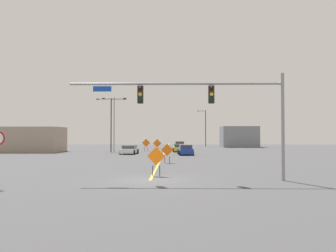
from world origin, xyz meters
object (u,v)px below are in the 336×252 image
construction_sign_right_lane (157,144)px  car_white_approaching (129,150)px  car_red_near (179,145)px  car_blue_far (185,150)px  street_lamp_near_left (205,127)px  street_lamp_mid_right (114,120)px  street_lamp_mid_left (111,120)px  traffic_signal_assembly (209,101)px  construction_sign_median_far (146,143)px  construction_sign_left_shoulder (156,158)px  construction_sign_right_shoulder (167,151)px  car_yellow_mid (179,148)px

construction_sign_right_lane → car_white_approaching: bearing=-117.5°
car_red_near → car_white_approaching: 21.18m
car_blue_far → car_red_near: bearing=91.1°
street_lamp_near_left → construction_sign_right_lane: street_lamp_near_left is taller
construction_sign_right_lane → car_white_approaching: construction_sign_right_lane is taller
car_white_approaching → street_lamp_mid_right: bearing=117.8°
street_lamp_mid_left → car_blue_far: 13.91m
traffic_signal_assembly → street_lamp_mid_right: (-11.61, 34.53, 0.47)m
traffic_signal_assembly → car_white_approaching: size_ratio=2.75×
construction_sign_median_far → car_white_approaching: 8.73m
construction_sign_left_shoulder → car_blue_far: size_ratio=0.46×
street_lamp_mid_left → car_white_approaching: bearing=-52.4°
traffic_signal_assembly → construction_sign_right_shoulder: bearing=102.0°
traffic_signal_assembly → car_blue_far: bearing=90.9°
car_red_near → car_white_approaching: (-7.51, -19.80, -0.08)m
street_lamp_mid_right → construction_sign_right_lane: 7.99m
car_red_near → car_blue_far: (0.41, -22.05, -0.01)m
street_lamp_mid_left → car_blue_far: bearing=-30.6°
construction_sign_median_far → car_yellow_mid: bearing=-22.3°
construction_sign_right_shoulder → construction_sign_median_far: bearing=99.2°
construction_sign_right_lane → car_blue_far: 10.22m
street_lamp_mid_left → car_yellow_mid: (10.61, 1.82, -4.47)m
construction_sign_median_far → construction_sign_right_lane: construction_sign_median_far is taller
construction_sign_right_shoulder → construction_sign_left_shoulder: size_ratio=0.97×
street_lamp_mid_left → construction_sign_left_shoulder: (8.56, -30.59, -3.86)m
car_blue_far → car_yellow_mid: 8.57m
construction_sign_right_shoulder → car_yellow_mid: 22.08m
car_red_near → car_yellow_mid: bearing=-91.4°
construction_sign_right_lane → car_white_approaching: (-3.65, -7.02, -0.67)m
street_lamp_mid_left → car_red_near: street_lamp_mid_left is taller
construction_sign_left_shoulder → construction_sign_right_shoulder: bearing=87.0°
construction_sign_left_shoulder → car_yellow_mid: 32.48m
street_lamp_near_left → car_blue_far: size_ratio=2.02×
construction_sign_right_shoulder → car_red_near: 35.58m
car_white_approaching → street_lamp_mid_left: bearing=127.6°
traffic_signal_assembly → construction_sign_median_far: 37.60m
construction_sign_right_lane → construction_sign_right_shoulder: 22.84m
construction_sign_right_shoulder → car_white_approaching: (-5.66, 15.73, -0.57)m
street_lamp_mid_left → car_yellow_mid: 11.66m
street_lamp_mid_right → construction_sign_right_lane: bearing=6.7°
traffic_signal_assembly → car_blue_far: traffic_signal_assembly is taller
car_blue_far → construction_sign_right_lane: bearing=114.7°
construction_sign_median_far → car_red_near: bearing=62.8°
construction_sign_right_lane → car_blue_far: bearing=-65.3°
construction_sign_right_shoulder → car_white_approaching: size_ratio=0.40×
construction_sign_right_lane → car_white_approaching: size_ratio=0.44×
traffic_signal_assembly → car_white_approaching: 29.81m
car_red_near → car_yellow_mid: 13.52m
traffic_signal_assembly → construction_sign_left_shoulder: traffic_signal_assembly is taller
traffic_signal_assembly → street_lamp_near_left: 60.00m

